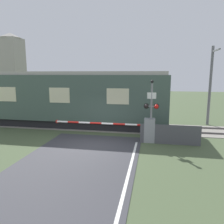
# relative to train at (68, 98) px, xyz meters

# --- Properties ---
(ground_plane) EXTENTS (80.00, 80.00, 0.00)m
(ground_plane) POSITION_rel_train_xyz_m (3.05, -4.38, -2.07)
(ground_plane) COLOR #475638
(track_bed) EXTENTS (36.00, 3.20, 0.13)m
(track_bed) POSITION_rel_train_xyz_m (3.05, 0.00, -2.05)
(track_bed) COLOR gray
(track_bed) RESTS_ON ground_plane
(train) EXTENTS (14.63, 3.07, 4.05)m
(train) POSITION_rel_train_xyz_m (0.00, 0.00, 0.00)
(train) COLOR black
(train) RESTS_ON ground_plane
(crossing_barrier) EXTENTS (6.03, 0.44, 1.38)m
(crossing_barrier) POSITION_rel_train_xyz_m (5.69, -3.13, -1.33)
(crossing_barrier) COLOR gray
(crossing_barrier) RESTS_ON ground_plane
(signal_post) EXTENTS (0.86, 0.26, 3.55)m
(signal_post) POSITION_rel_train_xyz_m (6.20, -3.13, -0.05)
(signal_post) COLOR gray
(signal_post) RESTS_ON ground_plane
(catenary_pole) EXTENTS (0.20, 1.90, 5.90)m
(catenary_pole) POSITION_rel_train_xyz_m (10.46, 2.11, 1.02)
(catenary_pole) COLOR slate
(catenary_pole) RESTS_ON ground_plane
(distant_building) EXTENTS (3.49, 3.49, 10.30)m
(distant_building) POSITION_rel_train_xyz_m (-16.41, 17.11, 3.15)
(distant_building) COLOR #9E998E
(distant_building) RESTS_ON ground_plane
(roadside_fence) EXTENTS (3.29, 0.06, 1.10)m
(roadside_fence) POSITION_rel_train_xyz_m (7.26, -3.31, -1.52)
(roadside_fence) COLOR #4C4C51
(roadside_fence) RESTS_ON ground_plane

